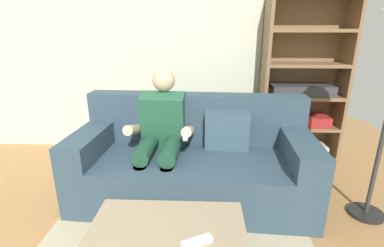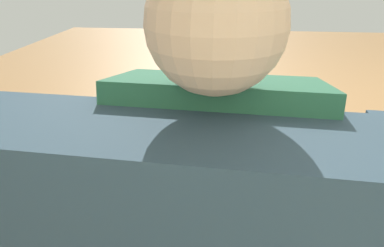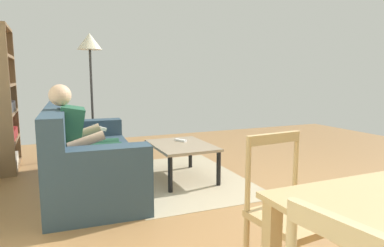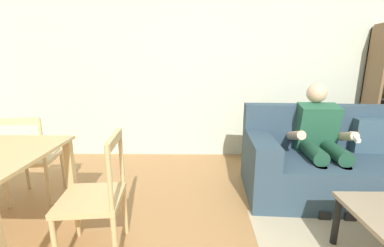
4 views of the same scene
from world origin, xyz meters
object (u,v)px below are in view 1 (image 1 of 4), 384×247
Objects in this scene: coffee_table at (166,243)px; tv_remote at (197,242)px; bookshelf at (301,94)px; couch at (193,162)px; person_lounging at (161,134)px.

tv_remote is at bearing -18.46° from coffee_table.
tv_remote is at bearing -119.06° from bookshelf.
couch is 1.15m from tv_remote.
person_lounging reaches higher than tv_remote.
tv_remote is (0.35, -1.18, -0.16)m from person_lounging.
coffee_table is 0.48× the size of bookshelf.
couch is 0.40m from person_lounging.
person_lounging is at bearing -10.15° from tv_remote.
coffee_table is (-0.11, -1.09, 0.04)m from couch.
coffee_table is at bearing -80.76° from person_lounging.
couch is 1.14× the size of bookshelf.
bookshelf reaches higher than tv_remote.
coffee_table is at bearing -95.83° from couch.
coffee_table is (0.18, -1.12, -0.23)m from person_lounging.
couch reaches higher than tv_remote.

